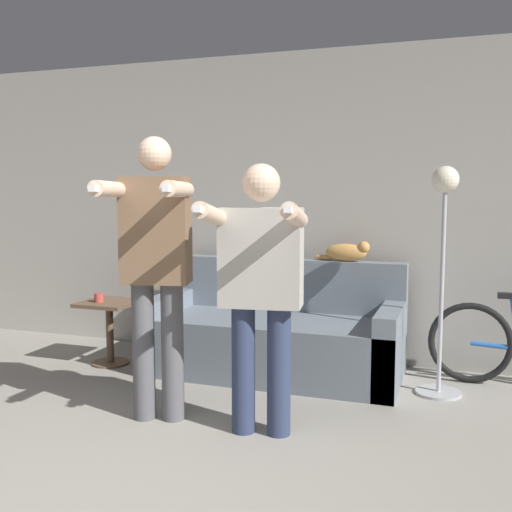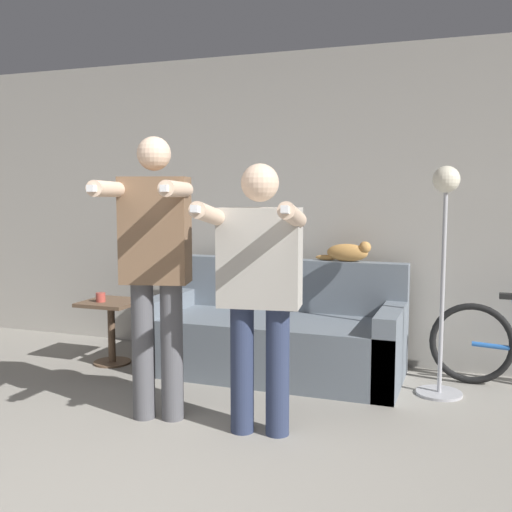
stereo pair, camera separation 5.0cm
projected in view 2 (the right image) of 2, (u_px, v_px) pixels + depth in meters
name	position (u px, v px, depth m)	size (l,w,h in m)	color
wall_back	(268.00, 207.00, 5.21)	(10.00, 0.05, 2.60)	#B7B2A8
couch	(276.00, 337.00, 4.73)	(1.97, 0.84, 0.88)	slate
person_left	(155.00, 259.00, 3.68)	(0.59, 0.75, 1.77)	#56565B
person_right	(259.00, 279.00, 3.46)	(0.61, 0.73, 1.59)	#2D3856
cat	(349.00, 252.00, 4.77)	(0.45, 0.11, 0.17)	tan
floor_lamp	(444.00, 242.00, 4.13)	(0.32, 0.32, 1.61)	#B2B2B7
side_table	(111.00, 319.00, 4.98)	(0.44, 0.44, 0.53)	brown
cup	(101.00, 297.00, 4.92)	(0.08, 0.08, 0.08)	#B7473D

